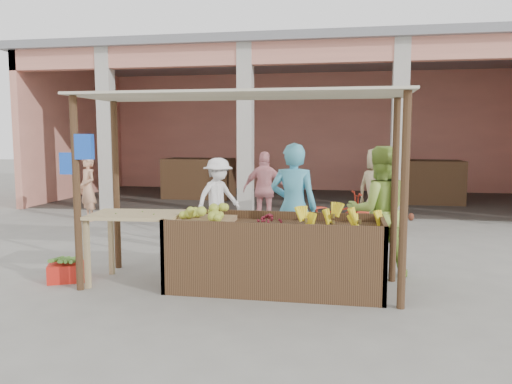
% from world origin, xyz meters
% --- Properties ---
extents(ground, '(60.00, 60.00, 0.00)m').
position_xyz_m(ground, '(0.00, 0.00, 0.00)').
color(ground, slate).
rests_on(ground, ground).
extents(market_building, '(14.40, 6.40, 4.20)m').
position_xyz_m(market_building, '(0.05, 8.93, 2.70)').
color(market_building, '#EA917A').
rests_on(market_building, ground).
extents(fruit_stall, '(2.60, 0.95, 0.80)m').
position_xyz_m(fruit_stall, '(0.50, 0.00, 0.40)').
color(fruit_stall, '#513720').
rests_on(fruit_stall, ground).
extents(stall_awning, '(4.09, 1.35, 2.39)m').
position_xyz_m(stall_awning, '(-0.01, 0.06, 1.98)').
color(stall_awning, '#513720').
rests_on(stall_awning, ground).
extents(banana_heap, '(1.05, 0.57, 0.19)m').
position_xyz_m(banana_heap, '(1.31, 0.03, 0.90)').
color(banana_heap, yellow).
rests_on(banana_heap, fruit_stall).
extents(melon_tray, '(0.76, 0.66, 0.20)m').
position_xyz_m(melon_tray, '(-0.42, -0.02, 0.89)').
color(melon_tray, '#93714C').
rests_on(melon_tray, fruit_stall).
extents(berry_heap, '(0.40, 0.33, 0.13)m').
position_xyz_m(berry_heap, '(0.43, 0.00, 0.86)').
color(berry_heap, maroon).
rests_on(berry_heap, fruit_stall).
extents(side_table, '(1.17, 0.83, 0.90)m').
position_xyz_m(side_table, '(-1.28, -0.05, 0.76)').
color(side_table, tan).
rests_on(side_table, ground).
extents(papaya_pile, '(0.63, 0.36, 0.18)m').
position_xyz_m(papaya_pile, '(-1.28, -0.05, 0.99)').
color(papaya_pile, '#4F9831').
rests_on(papaya_pile, side_table).
extents(red_crate, '(0.54, 0.48, 0.23)m').
position_xyz_m(red_crate, '(-2.21, -0.15, 0.12)').
color(red_crate, red).
rests_on(red_crate, ground).
extents(plantain_bundle, '(0.38, 0.26, 0.08)m').
position_xyz_m(plantain_bundle, '(-2.21, -0.15, 0.27)').
color(plantain_bundle, '#4F8530').
rests_on(plantain_bundle, red_crate).
extents(produce_sacks, '(1.09, 0.82, 0.66)m').
position_xyz_m(produce_sacks, '(2.50, 5.55, 0.33)').
color(produce_sacks, maroon).
rests_on(produce_sacks, ground).
extents(vendor_blue, '(0.76, 0.59, 1.90)m').
position_xyz_m(vendor_blue, '(0.63, 0.88, 0.95)').
color(vendor_blue, '#4EB1D2').
rests_on(vendor_blue, ground).
extents(vendor_green, '(0.97, 0.67, 1.84)m').
position_xyz_m(vendor_green, '(1.78, 0.86, 0.92)').
color(vendor_green, '#9DC349').
rests_on(vendor_green, ground).
extents(motorcycle, '(1.06, 1.93, 0.96)m').
position_xyz_m(motorcycle, '(1.08, 2.67, 0.48)').
color(motorcycle, '#A82B19').
rests_on(motorcycle, ground).
extents(shopper_a, '(1.03, 1.11, 1.59)m').
position_xyz_m(shopper_a, '(-1.02, 3.12, 0.79)').
color(shopper_a, white).
rests_on(shopper_a, ground).
extents(shopper_b, '(0.98, 0.52, 1.67)m').
position_xyz_m(shopper_b, '(-0.28, 4.11, 0.83)').
color(shopper_b, pink).
rests_on(shopper_b, ground).
extents(shopper_c, '(1.05, 0.95, 1.84)m').
position_xyz_m(shopper_c, '(1.94, 3.91, 0.92)').
color(shopper_c, tan).
rests_on(shopper_c, ground).
extents(shopper_e, '(0.70, 0.67, 1.49)m').
position_xyz_m(shopper_e, '(-4.28, 4.22, 0.75)').
color(shopper_e, tan).
rests_on(shopper_e, ground).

